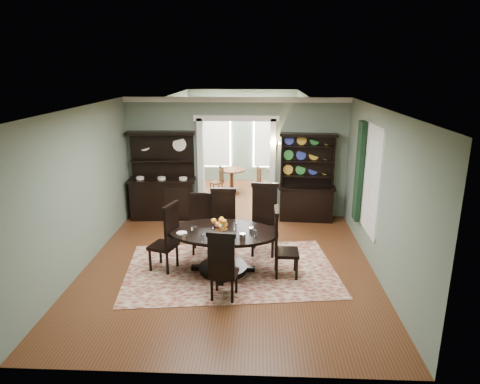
% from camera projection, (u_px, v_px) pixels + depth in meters
% --- Properties ---
extents(room, '(5.51, 6.01, 3.01)m').
position_uv_depth(room, '(228.00, 187.00, 7.83)').
color(room, brown).
rests_on(room, ground).
extents(parlor, '(3.51, 3.50, 3.01)m').
position_uv_depth(parlor, '(241.00, 141.00, 13.10)').
color(parlor, brown).
rests_on(parlor, ground).
extents(doorway_trim, '(2.08, 0.25, 2.57)m').
position_uv_depth(doorway_trim, '(237.00, 154.00, 10.65)').
color(doorway_trim, silver).
rests_on(doorway_trim, floor).
extents(right_window, '(0.15, 1.47, 2.12)m').
position_uv_depth(right_window, '(365.00, 176.00, 8.55)').
color(right_window, white).
rests_on(right_window, wall_right).
extents(wall_sconce, '(0.27, 0.21, 0.21)m').
position_uv_depth(wall_sconce, '(275.00, 144.00, 10.38)').
color(wall_sconce, '#B77031').
rests_on(wall_sconce, back_wall_right).
extents(rug, '(4.17, 2.94, 0.01)m').
position_uv_depth(rug, '(231.00, 270.00, 8.09)').
color(rug, maroon).
rests_on(rug, floor).
extents(dining_table, '(2.17, 2.07, 0.81)m').
position_uv_depth(dining_table, '(223.00, 243.00, 7.90)').
color(dining_table, black).
rests_on(dining_table, rug).
extents(centerpiece, '(1.47, 0.95, 0.24)m').
position_uv_depth(centerpiece, '(220.00, 227.00, 7.81)').
color(centerpiece, white).
rests_on(centerpiece, dining_table).
extents(chair_far_left, '(0.48, 0.45, 1.23)m').
position_uv_depth(chair_far_left, '(202.00, 221.00, 8.81)').
color(chair_far_left, black).
rests_on(chair_far_left, rug).
extents(chair_far_mid, '(0.53, 0.48, 1.37)m').
position_uv_depth(chair_far_mid, '(223.00, 220.00, 8.62)').
color(chair_far_mid, black).
rests_on(chair_far_mid, rug).
extents(chair_far_right, '(0.57, 0.55, 1.45)m').
position_uv_depth(chair_far_right, '(264.00, 217.00, 8.73)').
color(chair_far_right, black).
rests_on(chair_far_right, rug).
extents(chair_end_left, '(0.60, 0.61, 1.33)m').
position_uv_depth(chair_end_left, '(168.00, 236.00, 7.91)').
color(chair_end_left, black).
rests_on(chair_end_left, rug).
extents(chair_end_right, '(0.45, 0.50, 1.29)m').
position_uv_depth(chair_end_right, '(281.00, 241.00, 7.70)').
color(chair_end_right, black).
rests_on(chair_end_right, rug).
extents(chair_near, '(0.51, 0.49, 1.23)m').
position_uv_depth(chair_near, '(223.00, 265.00, 6.87)').
color(chair_near, black).
rests_on(chair_near, rug).
extents(sideboard, '(1.70, 0.70, 2.19)m').
position_uv_depth(sideboard, '(163.00, 188.00, 10.72)').
color(sideboard, black).
rests_on(sideboard, floor).
extents(welsh_dresser, '(1.42, 0.60, 2.16)m').
position_uv_depth(welsh_dresser, '(306.00, 189.00, 10.58)').
color(welsh_dresser, black).
rests_on(welsh_dresser, floor).
extents(parlor_table, '(0.82, 0.82, 0.76)m').
position_uv_depth(parlor_table, '(232.00, 178.00, 12.83)').
color(parlor_table, brown).
rests_on(parlor_table, parlor_floor).
extents(parlor_chair_left, '(0.43, 0.42, 0.89)m').
position_uv_depth(parlor_chair_left, '(218.00, 180.00, 12.59)').
color(parlor_chair_left, brown).
rests_on(parlor_chair_left, parlor_floor).
extents(parlor_chair_right, '(0.43, 0.42, 0.92)m').
position_uv_depth(parlor_chair_right, '(262.00, 181.00, 12.48)').
color(parlor_chair_right, brown).
rests_on(parlor_chair_right, parlor_floor).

